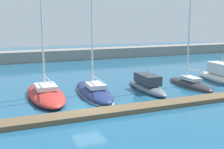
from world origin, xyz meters
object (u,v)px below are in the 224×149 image
Objects in this scene: motorboat_slate_sixth at (147,85)px; sailboat_charcoal_seventh at (190,83)px; sailboat_navy_fifth at (94,90)px; motorboat_ivory_eighth at (221,76)px; sailboat_red_fourth at (46,92)px.

motorboat_slate_sixth is 0.50× the size of sailboat_charcoal_seventh.
motorboat_slate_sixth is 5.28m from sailboat_charcoal_seventh.
sailboat_navy_fifth reaches higher than motorboat_ivory_eighth.
motorboat_ivory_eighth is (10.15, 0.30, 0.17)m from motorboat_slate_sixth.
motorboat_ivory_eighth is at bearing -91.92° from sailboat_red_fourth.
sailboat_red_fourth reaches higher than sailboat_navy_fifth.
sailboat_red_fourth is at bearing 92.60° from motorboat_ivory_eighth.
motorboat_slate_sixth is at bearing 96.67° from motorboat_ivory_eighth.
sailboat_navy_fifth reaches higher than sailboat_charcoal_seventh.
sailboat_red_fourth is 1.28× the size of sailboat_charcoal_seventh.
sailboat_red_fourth is 1.25× the size of sailboat_navy_fifth.
sailboat_navy_fifth is 15.78m from motorboat_ivory_eighth.
sailboat_red_fourth is 15.48m from sailboat_charcoal_seventh.
sailboat_charcoal_seventh is (5.26, -0.28, -0.20)m from motorboat_slate_sixth.
sailboat_navy_fifth is 5.64m from motorboat_slate_sixth.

